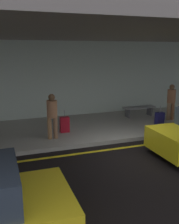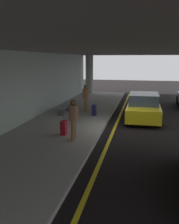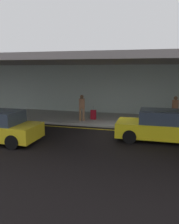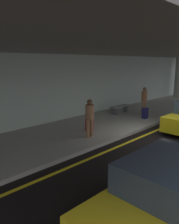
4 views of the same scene
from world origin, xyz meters
The scene contains 12 objects.
ground_plane centered at (0.00, 0.00, 0.00)m, with size 60.00×60.00×0.00m, color black.
sidewalk centered at (0.00, 3.10, 0.07)m, with size 26.00×4.20×0.15m, color #9E9D96.
lane_stripe_yellow centered at (0.00, 0.53, 0.00)m, with size 26.00×0.14×0.01m, color yellow.
support_column_left_mid centered at (12.00, 4.38, 1.97)m, with size 0.73×0.73×3.65m, color #9FA29B.
ceiling_overhang centered at (0.00, 2.60, 3.95)m, with size 28.00×13.20×0.30m, color gray.
terminal_back_wall centered at (0.00, 5.35, 1.90)m, with size 26.00×0.30×3.80m, color #AABBB1.
car_yellow_taxi_no2 centered at (-5.08, -3.04, 0.71)m, with size 4.10×1.92×1.50m.
traveler_with_luggage centered at (-2.36, 1.92, 1.11)m, with size 0.38×0.38×1.68m.
person_waiting_for_ride centered at (3.41, 2.76, 1.11)m, with size 0.38×0.38×1.68m.
suitcase_upright_primary centered at (-1.75, 2.54, 0.46)m, with size 0.36×0.22×0.90m.
suitcase_upright_secondary centered at (2.29, 1.98, 0.46)m, with size 0.36×0.22×0.90m.
bench_metal centered at (2.37, 3.86, 0.50)m, with size 1.60×0.50×0.48m.
Camera 4 is at (-9.13, -4.79, 3.40)m, focal length 36.30 mm.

